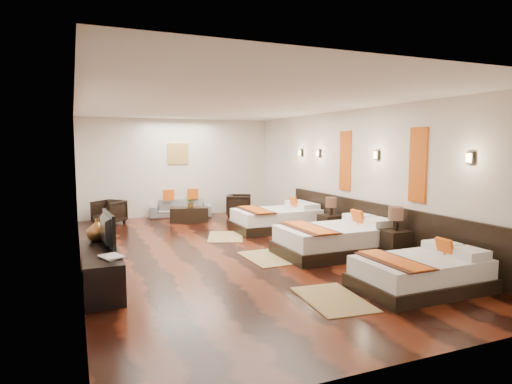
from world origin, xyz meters
name	(u,v)px	position (x,y,z in m)	size (l,w,h in m)	color
floor	(234,251)	(0.00, 0.00, 0.00)	(5.50, 9.50, 0.01)	black
ceiling	(233,104)	(0.00, 0.00, 2.80)	(5.50, 9.50, 0.01)	white
back_wall	(178,168)	(0.00, 4.75, 1.40)	(5.50, 0.01, 2.80)	silver
left_wall	(78,184)	(-2.75, 0.00, 1.40)	(0.01, 9.50, 2.80)	silver
right_wall	(354,175)	(2.75, 0.00, 1.40)	(0.01, 9.50, 2.80)	silver
headboard_panel	(375,225)	(2.71, -0.80, 0.45)	(0.08, 6.60, 0.90)	black
bed_near	(422,273)	(1.69, -3.16, 0.24)	(1.85, 1.16, 0.71)	black
bed_mid	(336,240)	(1.70, -0.98, 0.28)	(2.14, 1.35, 0.82)	black
bed_far	(277,219)	(1.70, 1.61, 0.27)	(2.05, 1.29, 0.78)	black
nightstand_a	(395,241)	(2.45, -1.71, 0.34)	(0.48, 0.48, 0.96)	black
nightstand_b	(331,223)	(2.44, 0.40, 0.31)	(0.45, 0.45, 0.89)	black
jute_mat_near	(333,299)	(0.31, -3.04, 0.01)	(0.75, 1.20, 0.01)	#9D814F
jute_mat_mid	(268,258)	(0.40, -0.74, 0.01)	(0.75, 1.20, 0.01)	#9D814F
jute_mat_far	(226,237)	(0.28, 1.32, 0.01)	(0.75, 1.20, 0.01)	#9D814F
tv_console	(101,270)	(-2.50, -1.39, 0.28)	(0.50, 1.80, 0.55)	black
tv	(102,230)	(-2.45, -1.19, 0.81)	(0.90, 0.12, 0.52)	black
book	(103,258)	(-2.50, -1.89, 0.57)	(0.25, 0.33, 0.03)	black
figurine	(97,230)	(-2.50, -0.67, 0.73)	(0.34, 0.34, 0.36)	brown
sofa	(181,208)	(0.00, 4.45, 0.25)	(1.70, 0.67, 0.50)	slate
armchair_left	(109,212)	(-1.99, 4.05, 0.31)	(0.66, 0.68, 0.62)	black
armchair_right	(239,205)	(1.58, 3.94, 0.32)	(0.67, 0.69, 0.63)	black
coffee_table	(189,215)	(0.00, 3.51, 0.20)	(1.00, 0.50, 0.40)	black
table_plant	(191,202)	(0.04, 3.46, 0.54)	(0.25, 0.22, 0.28)	#276120
orange_panel_a	(418,165)	(2.73, -1.90, 1.70)	(0.04, 0.40, 1.30)	#D86014
orange_panel_b	(345,161)	(2.73, 0.30, 1.70)	(0.04, 0.40, 1.30)	#D86014
sconce_near	(470,158)	(2.70, -3.00, 1.85)	(0.07, 0.12, 0.18)	black
sconce_mid	(377,155)	(2.70, -0.80, 1.85)	(0.07, 0.12, 0.18)	black
sconce_far	(319,153)	(2.70, 1.40, 1.85)	(0.07, 0.12, 0.18)	black
sconce_lounge	(301,153)	(2.70, 2.30, 1.85)	(0.07, 0.12, 0.18)	black
gold_artwork	(178,154)	(0.00, 4.73, 1.80)	(0.60, 0.04, 0.60)	#AD873F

